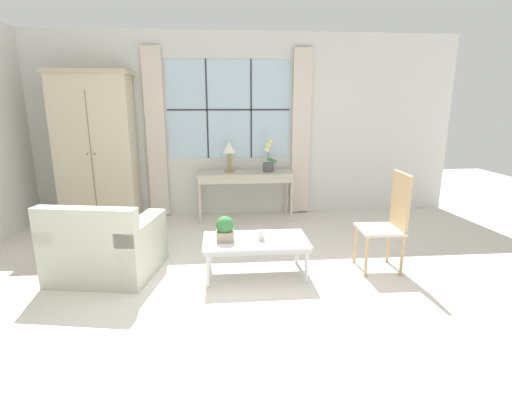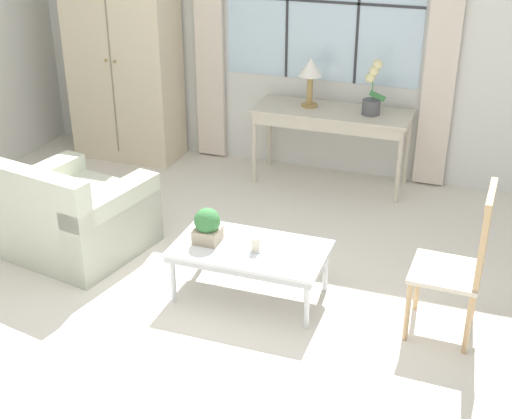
{
  "view_description": "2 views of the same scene",
  "coord_description": "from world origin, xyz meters",
  "px_view_note": "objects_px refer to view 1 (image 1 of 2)",
  "views": [
    {
      "loc": [
        -0.18,
        -3.37,
        1.75
      ],
      "look_at": [
        0.2,
        0.66,
        0.67
      ],
      "focal_mm": 28.0,
      "sensor_mm": 36.0,
      "label": 1
    },
    {
      "loc": [
        1.68,
        -3.56,
        2.84
      ],
      "look_at": [
        0.21,
        0.57,
        0.67
      ],
      "focal_mm": 50.0,
      "sensor_mm": 36.0,
      "label": 2
    }
  ],
  "objects_px": {
    "potted_plant_small": "(225,229)",
    "pillar_candle": "(261,236)",
    "coffee_table": "(255,243)",
    "table_lamp": "(229,150)",
    "potted_orchid": "(268,159)",
    "armchair_upholstered": "(106,248)",
    "side_chair_wooden": "(390,217)",
    "console_table": "(245,177)",
    "armoire": "(96,149)"
  },
  "relations": [
    {
      "from": "pillar_candle",
      "to": "armoire",
      "type": "bearing_deg",
      "value": 134.86
    },
    {
      "from": "armchair_upholstered",
      "to": "pillar_candle",
      "type": "distance_m",
      "value": 1.63
    },
    {
      "from": "console_table",
      "to": "pillar_candle",
      "type": "xyz_separation_m",
      "value": [
        0.02,
        -2.19,
        -0.21
      ]
    },
    {
      "from": "armchair_upholstered",
      "to": "coffee_table",
      "type": "relative_size",
      "value": 1.07
    },
    {
      "from": "table_lamp",
      "to": "potted_plant_small",
      "type": "relative_size",
      "value": 1.78
    },
    {
      "from": "potted_plant_small",
      "to": "pillar_candle",
      "type": "bearing_deg",
      "value": -3.13
    },
    {
      "from": "potted_plant_small",
      "to": "console_table",
      "type": "bearing_deg",
      "value": 80.83
    },
    {
      "from": "coffee_table",
      "to": "table_lamp",
      "type": "bearing_deg",
      "value": 95.18
    },
    {
      "from": "console_table",
      "to": "potted_orchid",
      "type": "xyz_separation_m",
      "value": [
        0.36,
        0.0,
        0.28
      ]
    },
    {
      "from": "console_table",
      "to": "pillar_candle",
      "type": "distance_m",
      "value": 2.2
    },
    {
      "from": "pillar_candle",
      "to": "coffee_table",
      "type": "bearing_deg",
      "value": 143.01
    },
    {
      "from": "table_lamp",
      "to": "side_chair_wooden",
      "type": "xyz_separation_m",
      "value": [
        1.63,
        -2.16,
        -0.49
      ]
    },
    {
      "from": "side_chair_wooden",
      "to": "potted_plant_small",
      "type": "distance_m",
      "value": 1.75
    },
    {
      "from": "armoire",
      "to": "table_lamp",
      "type": "relative_size",
      "value": 4.8
    },
    {
      "from": "table_lamp",
      "to": "potted_orchid",
      "type": "bearing_deg",
      "value": -3.49
    },
    {
      "from": "potted_orchid",
      "to": "armchair_upholstered",
      "type": "distance_m",
      "value": 2.85
    },
    {
      "from": "console_table",
      "to": "coffee_table",
      "type": "xyz_separation_m",
      "value": [
        -0.04,
        -2.14,
        -0.3
      ]
    },
    {
      "from": "armchair_upholstered",
      "to": "side_chair_wooden",
      "type": "relative_size",
      "value": 1.09
    },
    {
      "from": "armoire",
      "to": "table_lamp",
      "type": "distance_m",
      "value": 1.94
    },
    {
      "from": "armoire",
      "to": "console_table",
      "type": "distance_m",
      "value": 2.22
    },
    {
      "from": "console_table",
      "to": "armchair_upholstered",
      "type": "relative_size",
      "value": 1.27
    },
    {
      "from": "console_table",
      "to": "table_lamp",
      "type": "relative_size",
      "value": 3.18
    },
    {
      "from": "coffee_table",
      "to": "potted_plant_small",
      "type": "relative_size",
      "value": 4.18
    },
    {
      "from": "armoire",
      "to": "console_table",
      "type": "bearing_deg",
      "value": -0.53
    },
    {
      "from": "side_chair_wooden",
      "to": "pillar_candle",
      "type": "height_order",
      "value": "side_chair_wooden"
    },
    {
      "from": "potted_orchid",
      "to": "potted_plant_small",
      "type": "xyz_separation_m",
      "value": [
        -0.71,
        -2.17,
        -0.41
      ]
    },
    {
      "from": "pillar_candle",
      "to": "potted_orchid",
      "type": "bearing_deg",
      "value": 81.11
    },
    {
      "from": "armchair_upholstered",
      "to": "potted_plant_small",
      "type": "distance_m",
      "value": 1.28
    },
    {
      "from": "potted_orchid",
      "to": "console_table",
      "type": "bearing_deg",
      "value": -179.26
    },
    {
      "from": "coffee_table",
      "to": "pillar_candle",
      "type": "relative_size",
      "value": 9.23
    },
    {
      "from": "potted_orchid",
      "to": "potted_plant_small",
      "type": "bearing_deg",
      "value": -108.13
    },
    {
      "from": "armoire",
      "to": "console_table",
      "type": "height_order",
      "value": "armoire"
    },
    {
      "from": "side_chair_wooden",
      "to": "coffee_table",
      "type": "relative_size",
      "value": 0.99
    },
    {
      "from": "armoire",
      "to": "table_lamp",
      "type": "xyz_separation_m",
      "value": [
        1.94,
        0.02,
        -0.04
      ]
    },
    {
      "from": "armoire",
      "to": "coffee_table",
      "type": "xyz_separation_m",
      "value": [
        2.14,
        -2.16,
        -0.75
      ]
    },
    {
      "from": "armchair_upholstered",
      "to": "potted_orchid",
      "type": "bearing_deg",
      "value": 45.44
    },
    {
      "from": "table_lamp",
      "to": "potted_plant_small",
      "type": "bearing_deg",
      "value": -93.0
    },
    {
      "from": "side_chair_wooden",
      "to": "coffee_table",
      "type": "xyz_separation_m",
      "value": [
        -1.44,
        -0.02,
        -0.23
      ]
    },
    {
      "from": "armoire",
      "to": "potted_orchid",
      "type": "height_order",
      "value": "armoire"
    },
    {
      "from": "potted_orchid",
      "to": "armchair_upholstered",
      "type": "relative_size",
      "value": 0.44
    },
    {
      "from": "side_chair_wooden",
      "to": "potted_plant_small",
      "type": "xyz_separation_m",
      "value": [
        -1.75,
        -0.04,
        -0.06
      ]
    },
    {
      "from": "armoire",
      "to": "side_chair_wooden",
      "type": "height_order",
      "value": "armoire"
    },
    {
      "from": "side_chair_wooden",
      "to": "console_table",
      "type": "bearing_deg",
      "value": 123.43
    },
    {
      "from": "console_table",
      "to": "armoire",
      "type": "bearing_deg",
      "value": 179.47
    },
    {
      "from": "console_table",
      "to": "armchair_upholstered",
      "type": "distance_m",
      "value": 2.56
    },
    {
      "from": "armoire",
      "to": "potted_orchid",
      "type": "bearing_deg",
      "value": -0.35
    },
    {
      "from": "pillar_candle",
      "to": "console_table",
      "type": "bearing_deg",
      "value": 90.48
    },
    {
      "from": "potted_orchid",
      "to": "coffee_table",
      "type": "xyz_separation_m",
      "value": [
        -0.4,
        -2.15,
        -0.58
      ]
    },
    {
      "from": "console_table",
      "to": "coffee_table",
      "type": "relative_size",
      "value": 1.36
    },
    {
      "from": "potted_plant_small",
      "to": "pillar_candle",
      "type": "distance_m",
      "value": 0.38
    }
  ]
}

